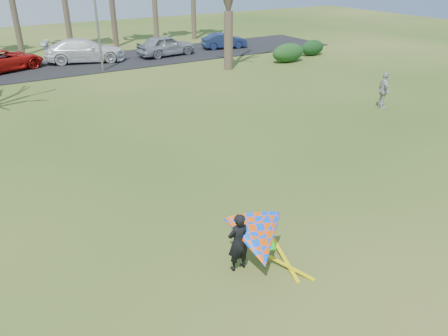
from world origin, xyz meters
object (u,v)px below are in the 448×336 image
car_4 (166,45)px  car_5 (224,41)px  pedestrian_b (384,91)px  car_2 (3,60)px  streetlight (97,5)px  car_3 (85,50)px  kite_flyer (257,241)px

car_4 → car_5: size_ratio=1.21×
car_5 → pedestrian_b: pedestrian_b is taller
car_2 → car_5: 17.76m
streetlight → car_3: 5.06m
car_2 → car_5: bearing=-113.4°
car_4 → car_5: (5.74, 0.35, -0.16)m
car_4 → kite_flyer: kite_flyer is taller
car_2 → pedestrian_b: 25.35m
streetlight → kite_flyer: size_ratio=3.35×
car_2 → car_5: size_ratio=1.37×
streetlight → car_2: streetlight is taller
car_2 → kite_flyer: size_ratio=2.25×
car_4 → pedestrian_b: 19.07m
streetlight → car_2: bearing=150.0°
car_3 → car_5: (12.06, -0.66, -0.21)m
streetlight → car_4: 7.40m
car_2 → pedestrian_b: pedestrian_b is taller
streetlight → car_5: (11.67, 2.93, -3.76)m
car_4 → car_5: car_4 is taller
car_2 → car_5: (17.75, -0.58, -0.10)m
streetlight → car_3: streetlight is taller
car_3 → car_4: 6.39m
car_3 → kite_flyer: kite_flyer is taller
car_4 → pedestrian_b: bearing=-174.1°
car_4 → kite_flyer: 27.76m
car_3 → car_4: car_3 is taller
kite_flyer → car_5: bearing=60.5°
pedestrian_b → car_5: bearing=23.4°
car_4 → car_2: bearing=79.0°
car_2 → kite_flyer: (2.73, -27.09, 0.04)m
streetlight → pedestrian_b: streetlight is taller
car_3 → car_5: size_ratio=1.50×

